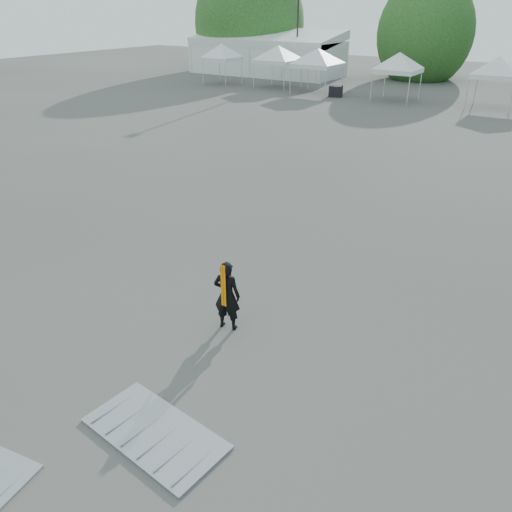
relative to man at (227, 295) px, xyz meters
The scene contains 13 objects.
ground 3.25m from the man, 105.02° to the left, with size 120.00×120.00×0.00m, color #474442.
marquee 44.37m from the man, 120.95° to the left, with size 15.00×6.25×4.23m.
light_pole_west 41.84m from the man, 116.93° to the left, with size 0.60×0.25×10.30m.
tree_far_w 49.17m from the man, 123.16° to the left, with size 4.80×4.80×7.30m.
tree_mid_w 44.05m from the man, 101.58° to the left, with size 4.16×4.16×6.33m.
tent_a 37.76m from the man, 126.65° to the left, with size 3.77×3.77×3.88m.
tent_b 35.73m from the man, 119.12° to the left, with size 4.47×4.47×3.88m.
tent_c 33.07m from the man, 113.62° to the left, with size 4.60×4.60×3.88m.
tent_d 30.90m from the man, 102.55° to the left, with size 4.11×4.11×3.88m.
tent_e 30.93m from the man, 90.43° to the left, with size 4.17×4.17×3.88m.
man is the anchor object (origin of this frame).
barrier_mid 3.33m from the man, 75.67° to the right, with size 2.51×1.44×0.08m.
crate_west 31.39m from the man, 110.70° to the left, with size 1.03×0.80×0.80m, color black.
Camera 1 is at (6.27, -10.30, 6.31)m, focal length 35.00 mm.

